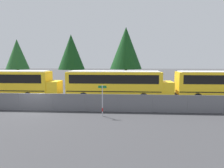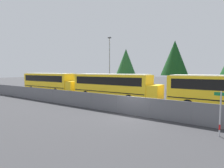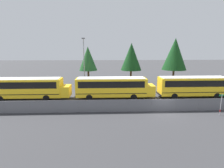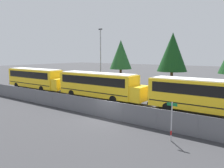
{
  "view_description": "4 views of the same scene",
  "coord_description": "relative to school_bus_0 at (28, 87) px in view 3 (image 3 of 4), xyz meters",
  "views": [
    {
      "loc": [
        8.44,
        -19.35,
        4.68
      ],
      "look_at": [
        6.69,
        5.72,
        1.91
      ],
      "focal_mm": 35.0,
      "sensor_mm": 36.0,
      "label": 1
    },
    {
      "loc": [
        6.74,
        -13.2,
        3.78
      ],
      "look_at": [
        -6.67,
        6.75,
        1.98
      ],
      "focal_mm": 28.0,
      "sensor_mm": 36.0,
      "label": 2
    },
    {
      "loc": [
        -7.47,
        -20.96,
        7.91
      ],
      "look_at": [
        -6.33,
        5.95,
        2.4
      ],
      "focal_mm": 28.0,
      "sensor_mm": 36.0,
      "label": 3
    },
    {
      "loc": [
        11.42,
        -15.11,
        5.7
      ],
      "look_at": [
        -3.71,
        5.63,
        2.22
      ],
      "focal_mm": 35.0,
      "sensor_mm": 36.0,
      "label": 4
    }
  ],
  "objects": [
    {
      "name": "school_bus_0",
      "position": [
        0.0,
        0.0,
        0.0
      ],
      "size": [
        12.48,
        2.63,
        3.39
      ],
      "color": "yellow",
      "rests_on": "ground_plane"
    },
    {
      "name": "road_strip",
      "position": [
        19.49,
        -12.11,
        -2.0
      ],
      "size": [
        98.56,
        12.0,
        0.01
      ],
      "color": "#333335",
      "rests_on": "ground_plane"
    },
    {
      "name": "tree_2",
      "position": [
        18.07,
        12.66,
        4.05
      ],
      "size": [
        4.71,
        4.71,
        9.14
      ],
      "color": "#51381E",
      "rests_on": "ground_plane"
    },
    {
      "name": "tree_1",
      "position": [
        8.31,
        12.51,
        3.65
      ],
      "size": [
        4.08,
        4.08,
        8.34
      ],
      "color": "#51381E",
      "rests_on": "ground_plane"
    },
    {
      "name": "light_pole",
      "position": [
        8.06,
        6.91,
        3.31
      ],
      "size": [
        0.6,
        0.24,
        9.85
      ],
      "color": "gray",
      "rests_on": "ground_plane"
    },
    {
      "name": "school_bus_2",
      "position": [
        26.65,
        0.18,
        0.0
      ],
      "size": [
        12.48,
        2.63,
        3.39
      ],
      "color": "yellow",
      "rests_on": "ground_plane"
    },
    {
      "name": "school_bus_1",
      "position": [
        13.32,
        0.01,
        0.0
      ],
      "size": [
        12.48,
        2.63,
        3.39
      ],
      "color": "yellow",
      "rests_on": "ground_plane"
    },
    {
      "name": "ground_plane",
      "position": [
        19.49,
        -6.11,
        -2.01
      ],
      "size": [
        200.0,
        200.0,
        0.0
      ],
      "primitive_type": "plane",
      "color": "#38383A"
    },
    {
      "name": "street_sign",
      "position": [
        25.89,
        -7.7,
        -0.61
      ],
      "size": [
        0.7,
        0.09,
        2.62
      ],
      "color": "#B7B7BC",
      "rests_on": "ground_plane"
    },
    {
      "name": "tree_0",
      "position": [
        27.69,
        11.75,
        4.65
      ],
      "size": [
        5.38,
        5.38,
        10.17
      ],
      "color": "#51381E",
      "rests_on": "ground_plane"
    },
    {
      "name": "fence",
      "position": [
        19.49,
        -6.11,
        -1.18
      ],
      "size": [
        64.63,
        0.07,
        1.61
      ],
      "color": "#9EA0A5",
      "rests_on": "ground_plane"
    }
  ]
}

